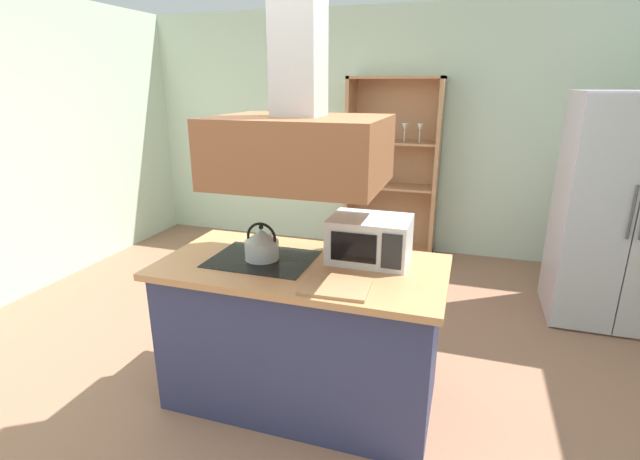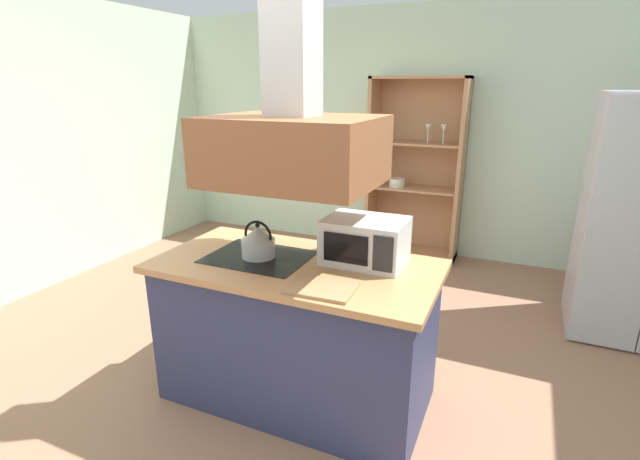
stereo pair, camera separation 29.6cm
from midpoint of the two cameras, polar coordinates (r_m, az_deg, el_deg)
ground_plane at (r=3.17m, az=-0.02°, el=-19.11°), size 7.80×7.80×0.00m
wall_back at (r=5.45m, az=13.13°, el=11.42°), size 6.00×0.12×2.70m
kitchen_island at (r=2.88m, az=0.12°, el=-12.41°), size 1.65×0.85×0.90m
range_hood at (r=2.51m, az=0.14°, el=12.71°), size 0.90×0.70×1.33m
dish_cabinet at (r=5.29m, az=13.20°, el=6.05°), size 1.01×0.40×1.97m
kettle at (r=2.76m, az=-4.58°, el=-1.53°), size 0.20×0.20×0.22m
cutting_board at (r=2.35m, az=3.78°, el=-7.24°), size 0.35×0.25×0.02m
microwave at (r=2.69m, az=8.72°, el=-1.37°), size 0.46×0.35×0.26m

